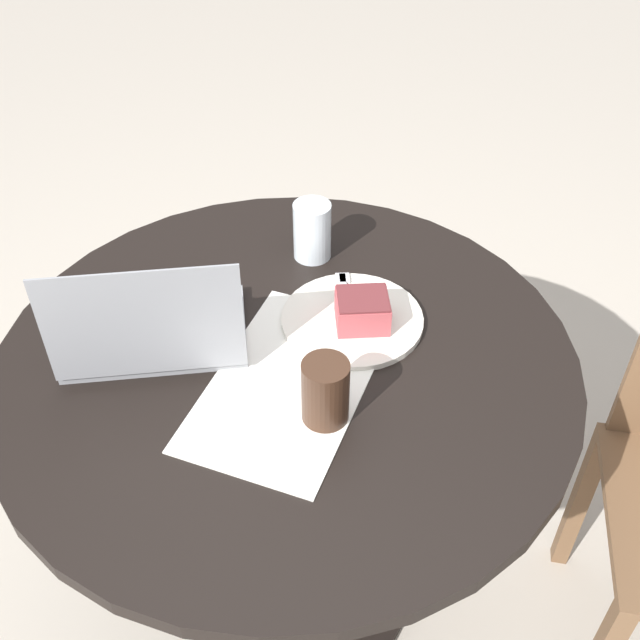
# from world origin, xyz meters

# --- Properties ---
(ground_plane) EXTENTS (12.00, 12.00, 0.00)m
(ground_plane) POSITION_xyz_m (0.00, 0.00, 0.00)
(ground_plane) COLOR #B7AD9E
(dining_table) EXTENTS (1.00, 1.00, 0.77)m
(dining_table) POSITION_xyz_m (0.00, 0.00, 0.59)
(dining_table) COLOR black
(dining_table) RESTS_ON ground_plane
(paper_document) EXTENTS (0.46, 0.34, 0.00)m
(paper_document) POSITION_xyz_m (-0.05, -0.05, 0.77)
(paper_document) COLOR white
(paper_document) RESTS_ON dining_table
(plate) EXTENTS (0.26, 0.26, 0.01)m
(plate) POSITION_xyz_m (0.13, -0.05, 0.77)
(plate) COLOR silver
(plate) RESTS_ON dining_table
(cake_slice) EXTENTS (0.12, 0.12, 0.06)m
(cake_slice) POSITION_xyz_m (0.13, -0.07, 0.81)
(cake_slice) COLOR #B74C51
(cake_slice) RESTS_ON plate
(fork) EXTENTS (0.15, 0.12, 0.00)m
(fork) POSITION_xyz_m (0.17, -0.00, 0.78)
(fork) COLOR silver
(fork) RESTS_ON plate
(coffee_glass) EXTENTS (0.07, 0.07, 0.11)m
(coffee_glass) POSITION_xyz_m (-0.08, -0.14, 0.83)
(coffee_glass) COLOR #3D2619
(coffee_glass) RESTS_ON dining_table
(water_glass) EXTENTS (0.07, 0.07, 0.12)m
(water_glass) POSITION_xyz_m (0.26, 0.13, 0.83)
(water_glass) COLOR silver
(water_glass) RESTS_ON dining_table
(laptop) EXTENTS (0.37, 0.37, 0.22)m
(laptop) POSITION_xyz_m (-0.12, 0.19, 0.81)
(laptop) COLOR gray
(laptop) RESTS_ON dining_table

